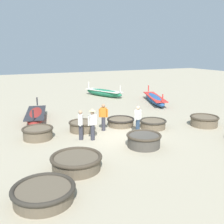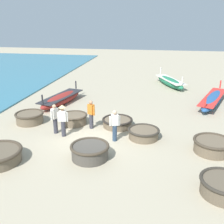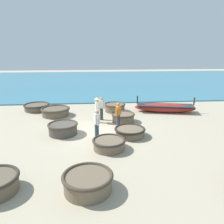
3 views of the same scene
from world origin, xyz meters
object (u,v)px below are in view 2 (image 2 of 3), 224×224
(coracle_front_left, at_px, (144,133))
(coracle_front_right, at_px, (224,186))
(long_boat_green_hull, at_px, (213,100))
(coracle_upturned, at_px, (213,145))
(coracle_tilted, at_px, (30,117))
(coracle_beside_post, at_px, (90,151))
(coracle_far_left, at_px, (117,122))
(fisherman_standing_left, at_px, (63,118))
(coracle_nearest, at_px, (74,119))
(long_boat_white_hull, at_px, (61,99))
(long_boat_ochre_hull, at_px, (170,82))
(fisherman_standing_right, at_px, (91,114))
(fisherman_hauling, at_px, (115,125))
(fisherman_by_coracle, at_px, (55,118))

(coracle_front_left, bearing_deg, coracle_front_right, -53.76)
(coracle_front_left, distance_m, long_boat_green_hull, 7.73)
(coracle_upturned, distance_m, coracle_tilted, 9.83)
(coracle_front_right, xyz_separation_m, long_boat_green_hull, (1.46, 10.37, 0.02))
(coracle_beside_post, distance_m, coracle_far_left, 3.72)
(fisherman_standing_left, bearing_deg, coracle_front_right, -27.10)
(coracle_beside_post, xyz_separation_m, coracle_nearest, (-1.88, 3.63, -0.03))
(coracle_nearest, bearing_deg, long_boat_white_hull, 120.36)
(coracle_upturned, xyz_separation_m, coracle_far_left, (-4.62, 2.19, -0.08))
(coracle_front_left, height_order, long_boat_ochre_hull, long_boat_ochre_hull)
(coracle_upturned, distance_m, long_boat_green_hull, 7.40)
(long_boat_green_hull, height_order, fisherman_standing_right, fisherman_standing_right)
(coracle_front_left, xyz_separation_m, fisherman_standing_right, (-2.87, 0.77, 0.56))
(coracle_upturned, distance_m, fisherman_hauling, 4.52)
(coracle_front_left, relative_size, coracle_nearest, 1.03)
(coracle_nearest, height_order, fisherman_hauling, fisherman_hauling)
(fisherman_by_coracle, xyz_separation_m, fisherman_hauling, (3.17, -0.37, 0.00))
(coracle_nearest, bearing_deg, coracle_front_left, -16.94)
(coracle_front_right, relative_size, fisherman_hauling, 1.06)
(coracle_front_right, bearing_deg, long_boat_green_hull, 82.01)
(long_boat_ochre_hull, height_order, fisherman_standing_left, fisherman_standing_left)
(long_boat_green_hull, bearing_deg, long_boat_white_hull, -170.91)
(fisherman_standing_right, bearing_deg, coracle_nearest, 158.55)
(coracle_upturned, xyz_separation_m, coracle_front_left, (-3.11, 0.94, -0.06))
(coracle_front_left, relative_size, coracle_front_right, 0.96)
(coracle_upturned, relative_size, coracle_far_left, 1.02)
(fisherman_standing_left, relative_size, fisherman_hauling, 1.06)
(coracle_front_left, distance_m, fisherman_standing_right, 3.03)
(fisherman_standing_right, bearing_deg, long_boat_green_hull, 37.51)
(coracle_tilted, distance_m, fisherman_standing_right, 3.71)
(fisherman_by_coracle, bearing_deg, fisherman_hauling, -6.73)
(coracle_front_left, distance_m, coracle_far_left, 1.97)
(fisherman_hauling, bearing_deg, coracle_tilted, 164.11)
(long_boat_white_hull, relative_size, long_boat_ochre_hull, 1.00)
(long_boat_white_hull, xyz_separation_m, fisherman_by_coracle, (1.49, -4.85, 0.49))
(coracle_upturned, height_order, coracle_nearest, coracle_upturned)
(fisherman_by_coracle, relative_size, fisherman_standing_left, 0.94)
(fisherman_hauling, bearing_deg, long_boat_white_hull, 131.77)
(fisherman_standing_left, bearing_deg, fisherman_hauling, -1.82)
(coracle_far_left, distance_m, fisherman_standing_left, 3.10)
(fisherman_by_coracle, height_order, fisherman_hauling, same)
(coracle_tilted, height_order, fisherman_hauling, fisherman_hauling)
(coracle_beside_post, distance_m, coracle_front_right, 5.32)
(long_boat_ochre_hull, distance_m, fisherman_standing_right, 11.41)
(coracle_front_left, xyz_separation_m, long_boat_green_hull, (4.40, 6.35, 0.07))
(coracle_far_left, relative_size, long_boat_green_hull, 0.30)
(coracle_tilted, height_order, fisherman_standing_left, fisherman_standing_left)
(long_boat_white_hull, bearing_deg, coracle_nearest, -59.64)
(fisherman_hauling, bearing_deg, fisherman_standing_left, 178.18)
(fisherman_hauling, bearing_deg, fisherman_by_coracle, 173.27)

